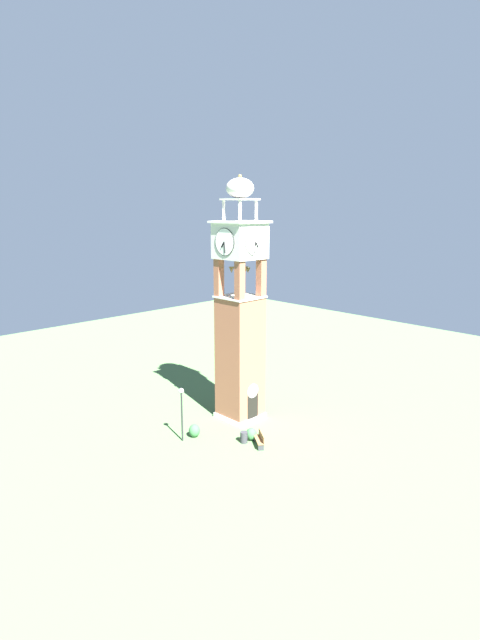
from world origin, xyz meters
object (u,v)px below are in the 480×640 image
Objects in this scene: clock_tower at (240,321)px; trash_bin at (244,437)px; lamp_post at (182,405)px; park_bench at (260,439)px.

clock_tower reaches higher than trash_bin.
clock_tower reaches higher than lamp_post.
trash_bin is (-2.92, -3.39, -7.39)m from clock_tower.
park_bench is (-2.46, -4.49, -7.31)m from clock_tower.
lamp_post is at bearing 131.80° from trash_bin.
lamp_post is at bearing -178.77° from clock_tower.
lamp_post is (-5.83, -0.13, -5.07)m from clock_tower.
lamp_post is at bearing 127.69° from park_bench.
park_bench is 0.40× the size of lamp_post.
clock_tower is at bearing 49.28° from trash_bin.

